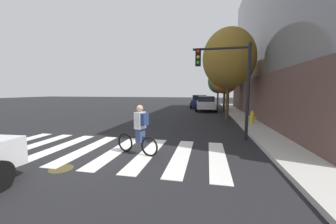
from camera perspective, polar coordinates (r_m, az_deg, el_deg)
ground_plane at (r=7.35m, az=-17.60°, el=-11.00°), size 120.00×120.00×0.00m
crosswalk_stripes at (r=7.48m, az=-19.34°, el=-10.73°), size 8.80×3.65×0.01m
manhole_cover at (r=6.24m, az=-29.50°, el=-14.65°), size 0.64×0.64×0.01m
sedan_mid at (r=21.19m, az=11.25°, el=2.63°), size 2.43×4.80×1.62m
sedan_far at (r=25.22m, az=9.57°, el=3.28°), size 2.28×4.81×1.66m
cyclist at (r=6.47m, az=-8.61°, el=-5.43°), size 1.65×0.58×1.69m
traffic_light_near at (r=8.82m, az=17.80°, el=10.62°), size 2.47×0.28×4.20m
fire_hydrant at (r=13.03m, az=24.05°, el=-1.38°), size 0.33×0.22×0.78m
street_tree_near at (r=14.81m, az=17.87°, el=15.11°), size 3.74×3.74×6.65m
street_tree_mid at (r=21.06m, az=16.76°, el=9.96°), size 2.99×2.99×5.32m
street_tree_far at (r=28.40m, az=14.91°, el=8.84°), size 2.92×2.92×5.20m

